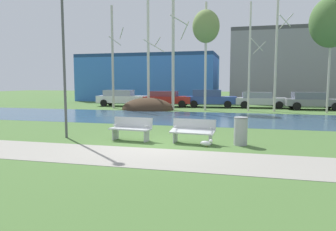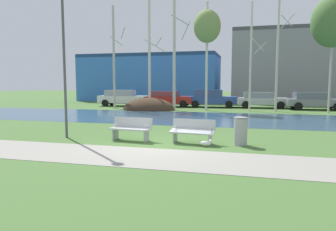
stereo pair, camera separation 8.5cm
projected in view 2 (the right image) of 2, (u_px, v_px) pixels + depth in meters
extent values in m
plane|color=#476B33|center=(199.00, 116.00, 20.49)|extent=(120.00, 120.00, 0.00)
cube|color=gray|center=(138.00, 157.00, 9.22)|extent=(60.00, 2.45, 0.01)
cube|color=#33516B|center=(197.00, 118.00, 19.46)|extent=(80.00, 7.72, 0.01)
ellipsoid|color=#423021|center=(149.00, 110.00, 25.38)|extent=(4.33, 3.00, 1.97)
cube|color=#B2B5B7|center=(130.00, 129.00, 11.72)|extent=(1.64, 0.63, 0.05)
cube|color=#B2B5B7|center=(133.00, 122.00, 11.96)|extent=(1.60, 0.24, 0.40)
cube|color=#B2B5B7|center=(115.00, 134.00, 12.03)|extent=(0.08, 0.43, 0.45)
cube|color=#B2B5B7|center=(146.00, 136.00, 11.58)|extent=(0.08, 0.43, 0.45)
cylinder|color=#B2B5B7|center=(115.00, 124.00, 11.95)|extent=(0.07, 0.28, 0.04)
cylinder|color=#B2B5B7|center=(146.00, 126.00, 11.50)|extent=(0.07, 0.28, 0.04)
cube|color=#B2B5B7|center=(192.00, 131.00, 11.13)|extent=(1.64, 0.64, 0.14)
cube|color=#B2B5B7|center=(194.00, 124.00, 11.37)|extent=(1.60, 0.24, 0.40)
cube|color=#B2B5B7|center=(175.00, 136.00, 11.44)|extent=(0.08, 0.43, 0.45)
cube|color=#B2B5B7|center=(210.00, 139.00, 10.98)|extent=(0.08, 0.43, 0.45)
cylinder|color=#B2B5B7|center=(175.00, 127.00, 11.36)|extent=(0.07, 0.28, 0.04)
cylinder|color=#B2B5B7|center=(210.00, 128.00, 10.91)|extent=(0.07, 0.28, 0.04)
cylinder|color=#999B9E|center=(240.00, 131.00, 10.90)|extent=(0.47, 0.47, 0.99)
torus|color=#5B5D5E|center=(241.00, 118.00, 10.85)|extent=(0.49, 0.49, 0.04)
ellipsoid|color=white|center=(205.00, 143.00, 10.66)|extent=(0.38, 0.17, 0.17)
sphere|color=white|center=(211.00, 141.00, 10.61)|extent=(0.12, 0.12, 0.12)
cone|color=gold|center=(213.00, 141.00, 10.59)|extent=(0.07, 0.04, 0.04)
cylinder|color=gold|center=(206.00, 146.00, 10.63)|extent=(0.01, 0.01, 0.10)
cylinder|color=gold|center=(206.00, 145.00, 10.69)|extent=(0.01, 0.01, 0.10)
cylinder|color=#4C4C51|center=(64.00, 65.00, 12.21)|extent=(0.10, 0.10, 5.75)
cylinder|color=#BCB7A8|center=(114.00, 58.00, 26.59)|extent=(0.20, 0.20, 8.66)
cylinder|color=#BCB7A8|center=(123.00, 33.00, 26.64)|extent=(0.90, 1.26, 0.77)
cylinder|color=#BCB7A8|center=(116.00, 41.00, 25.90)|extent=(0.84, 0.82, 0.73)
cylinder|color=beige|center=(149.00, 53.00, 25.74)|extent=(0.22, 0.22, 9.31)
cylinder|color=beige|center=(159.00, 42.00, 25.91)|extent=(0.93, 1.31, 0.62)
cylinder|color=beige|center=(155.00, 46.00, 24.78)|extent=(1.44, 1.40, 0.95)
cylinder|color=beige|center=(174.00, 54.00, 24.45)|extent=(0.23, 0.23, 8.85)
cylinder|color=beige|center=(186.00, 31.00, 24.58)|extent=(0.98, 1.38, 1.21)
cylinder|color=beige|center=(180.00, 20.00, 23.45)|extent=(1.23, 1.19, 0.69)
cylinder|color=beige|center=(207.00, 57.00, 24.33)|extent=(0.18, 0.18, 8.39)
ellipsoid|color=olive|center=(207.00, 26.00, 24.08)|extent=(2.10, 2.10, 2.52)
cylinder|color=beige|center=(251.00, 57.00, 23.86)|extent=(0.15, 0.15, 8.30)
cylinder|color=beige|center=(260.00, 48.00, 24.08)|extent=(0.93, 1.32, 0.81)
cylinder|color=beige|center=(258.00, 45.00, 23.14)|extent=(0.92, 0.89, 0.88)
cylinder|color=beige|center=(278.00, 50.00, 23.35)|extent=(0.18, 0.18, 9.21)
cylinder|color=beige|center=(288.00, 21.00, 23.40)|extent=(0.87, 1.23, 0.90)
cylinder|color=beige|center=(286.00, 20.00, 22.52)|extent=(0.94, 0.91, 0.78)
cylinder|color=#BCB7A8|center=(331.00, 55.00, 22.07)|extent=(0.15, 0.15, 8.26)
ellipsoid|color=#4C7038|center=(333.00, 22.00, 21.83)|extent=(2.96, 2.96, 3.55)
cube|color=silver|center=(124.00, 99.00, 29.49)|extent=(4.81, 2.10, 0.65)
cube|color=#949AAC|center=(120.00, 93.00, 29.49)|extent=(2.74, 1.74, 0.54)
cylinder|color=black|center=(142.00, 102.00, 30.10)|extent=(0.65, 0.27, 0.64)
cylinder|color=black|center=(137.00, 103.00, 28.39)|extent=(0.65, 0.27, 0.64)
cylinder|color=black|center=(112.00, 102.00, 30.65)|extent=(0.65, 0.27, 0.64)
cylinder|color=black|center=(105.00, 103.00, 28.94)|extent=(0.65, 0.27, 0.64)
cube|color=maroon|center=(169.00, 100.00, 28.69)|extent=(4.45, 2.17, 0.64)
cube|color=brown|center=(165.00, 94.00, 28.69)|extent=(2.54, 1.80, 0.46)
cylinder|color=black|center=(186.00, 103.00, 29.37)|extent=(0.65, 0.27, 0.64)
cylinder|color=black|center=(183.00, 104.00, 27.57)|extent=(0.65, 0.27, 0.64)
cylinder|color=black|center=(156.00, 102.00, 29.88)|extent=(0.65, 0.27, 0.64)
cylinder|color=black|center=(152.00, 104.00, 28.07)|extent=(0.65, 0.27, 0.64)
cube|color=#2D4793|center=(212.00, 100.00, 28.10)|extent=(4.59, 2.04, 0.65)
cube|color=#32457F|center=(208.00, 93.00, 28.10)|extent=(2.61, 1.68, 0.60)
cylinder|color=black|center=(229.00, 103.00, 28.70)|extent=(0.65, 0.27, 0.64)
cylinder|color=black|center=(229.00, 104.00, 27.04)|extent=(0.65, 0.27, 0.64)
cylinder|color=black|center=(197.00, 103.00, 29.23)|extent=(0.65, 0.27, 0.64)
cylinder|color=black|center=(195.00, 104.00, 27.56)|extent=(0.65, 0.27, 0.64)
cube|color=#B2B5BC|center=(262.00, 101.00, 27.26)|extent=(4.44, 2.13, 0.57)
cube|color=gray|center=(258.00, 95.00, 27.27)|extent=(2.53, 1.77, 0.49)
cylinder|color=black|center=(277.00, 104.00, 27.92)|extent=(0.65, 0.27, 0.64)
cylinder|color=black|center=(281.00, 105.00, 26.16)|extent=(0.65, 0.27, 0.64)
cylinder|color=black|center=(244.00, 103.00, 28.43)|extent=(0.65, 0.27, 0.64)
cylinder|color=black|center=(246.00, 105.00, 26.66)|extent=(0.65, 0.27, 0.64)
cube|color=slate|center=(315.00, 102.00, 25.41)|extent=(4.54, 2.14, 0.56)
cube|color=slate|center=(310.00, 96.00, 25.41)|extent=(2.58, 1.78, 0.55)
cylinder|color=black|center=(330.00, 105.00, 26.07)|extent=(0.65, 0.27, 0.64)
cylinder|color=black|center=(293.00, 105.00, 26.58)|extent=(0.65, 0.27, 0.64)
cylinder|color=black|center=(298.00, 106.00, 24.81)|extent=(0.65, 0.27, 0.64)
cube|color=#3870C6|center=(151.00, 80.00, 38.84)|extent=(16.51, 7.57, 5.18)
cube|color=navy|center=(151.00, 57.00, 38.55)|extent=(16.51, 7.57, 0.40)
cube|color=gray|center=(298.00, 68.00, 34.28)|extent=(14.00, 6.17, 7.62)
cube|color=#48484B|center=(299.00, 31.00, 33.87)|extent=(14.00, 6.17, 0.40)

